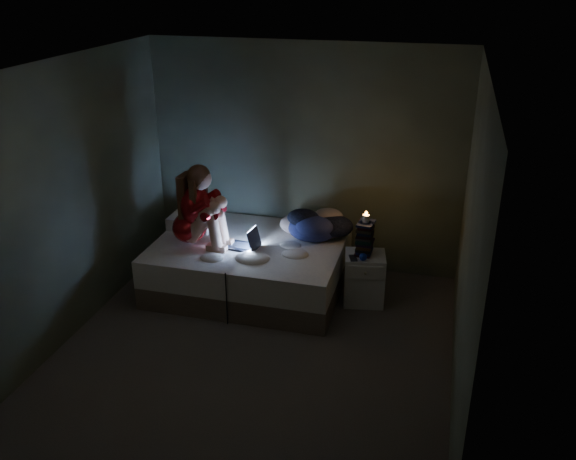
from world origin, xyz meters
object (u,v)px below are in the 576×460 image
(bed, at_px, (250,265))
(phone, at_px, (352,257))
(candle, at_px, (366,221))
(nightstand, at_px, (364,278))
(laptop, at_px, (241,237))
(woman, at_px, (188,204))

(bed, xyz_separation_m, phone, (1.14, -0.07, 0.28))
(candle, bearing_deg, nightstand, -27.65)
(laptop, relative_size, phone, 2.51)
(nightstand, height_order, candle, candle)
(candle, bearing_deg, laptop, -172.43)
(woman, height_order, laptop, woman)
(woman, distance_m, nightstand, 2.02)
(candle, xyz_separation_m, phone, (-0.11, -0.11, -0.37))
(bed, bearing_deg, phone, -3.65)
(candle, bearing_deg, bed, -178.31)
(bed, xyz_separation_m, nightstand, (1.27, 0.03, -0.00))
(laptop, bearing_deg, phone, 9.44)
(bed, distance_m, phone, 1.17)
(laptop, xyz_separation_m, candle, (1.29, 0.17, 0.25))
(bed, distance_m, laptop, 0.42)
(woman, xyz_separation_m, laptop, (0.56, 0.04, -0.33))
(laptop, bearing_deg, nightstand, 13.52)
(nightstand, bearing_deg, woman, 176.15)
(candle, bearing_deg, woman, -173.42)
(bed, relative_size, woman, 2.23)
(candle, height_order, phone, candle)
(nightstand, xyz_separation_m, candle, (-0.02, 0.01, 0.66))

